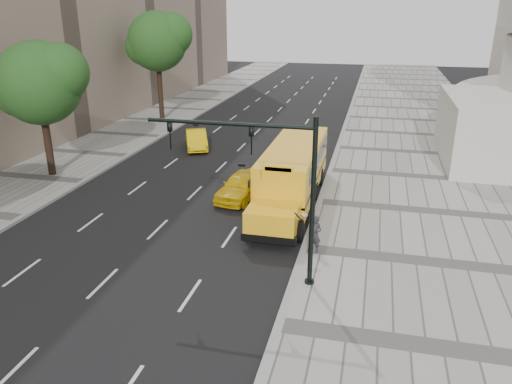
% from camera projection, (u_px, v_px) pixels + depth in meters
% --- Properties ---
extents(ground, '(140.00, 140.00, 0.00)m').
position_uv_depth(ground, '(212.00, 194.00, 27.70)').
color(ground, black).
rests_on(ground, ground).
extents(sidewalk_museum, '(12.00, 140.00, 0.15)m').
position_uv_depth(sidewalk_museum, '(439.00, 213.00, 25.03)').
color(sidewalk_museum, '#999690').
rests_on(sidewalk_museum, ground).
extents(sidewalk_far, '(6.00, 140.00, 0.15)m').
position_uv_depth(sidewalk_far, '(38.00, 178.00, 30.09)').
color(sidewalk_far, '#999690').
rests_on(sidewalk_far, ground).
extents(curb_museum, '(0.30, 140.00, 0.15)m').
position_uv_depth(curb_museum, '(320.00, 203.00, 26.35)').
color(curb_museum, gray).
rests_on(curb_museum, ground).
extents(curb_far, '(0.30, 140.00, 0.15)m').
position_uv_depth(curb_far, '(83.00, 182.00, 29.43)').
color(curb_far, gray).
rests_on(curb_far, ground).
extents(tree_b, '(5.42, 4.81, 8.08)m').
position_uv_depth(tree_b, '(40.00, 82.00, 28.64)').
color(tree_b, black).
rests_on(tree_b, ground).
extents(tree_c, '(5.77, 5.13, 9.53)m').
position_uv_depth(tree_c, '(158.00, 41.00, 43.30)').
color(tree_c, black).
rests_on(tree_c, ground).
extents(school_bus, '(2.96, 11.56, 3.19)m').
position_uv_depth(school_bus, '(293.00, 169.00, 26.26)').
color(school_bus, yellow).
rests_on(school_bus, ground).
extents(taxi_near, '(2.39, 4.49, 1.45)m').
position_uv_depth(taxi_near, '(242.00, 185.00, 26.97)').
color(taxi_near, '#E9BB0A').
rests_on(taxi_near, ground).
extents(taxi_far, '(2.94, 4.34, 1.36)m').
position_uv_depth(taxi_far, '(196.00, 139.00, 36.50)').
color(taxi_far, '#E9BB0A').
rests_on(taxi_far, ground).
extents(pedestrian, '(0.69, 0.58, 1.60)m').
position_uv_depth(pedestrian, '(315.00, 234.00, 20.65)').
color(pedestrian, '#29272D').
rests_on(pedestrian, sidewalk_museum).
extents(traffic_signal, '(6.18, 0.36, 6.40)m').
position_uv_depth(traffic_signal, '(274.00, 180.00, 17.50)').
color(traffic_signal, black).
rests_on(traffic_signal, ground).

